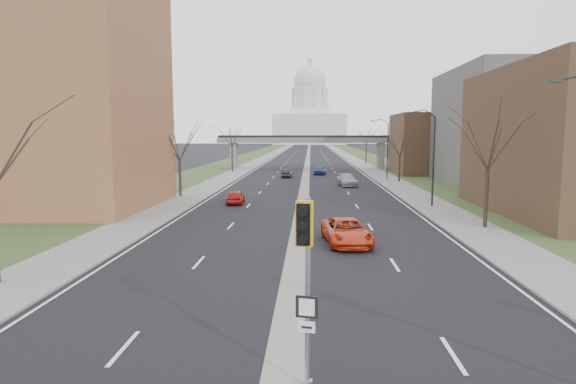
# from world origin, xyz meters

# --- Properties ---
(road_surface) EXTENTS (20.00, 600.00, 0.01)m
(road_surface) POSITION_xyz_m (0.00, 150.00, 0.01)
(road_surface) COLOR black
(road_surface) RESTS_ON ground
(median_strip) EXTENTS (1.20, 600.00, 0.02)m
(median_strip) POSITION_xyz_m (0.00, 150.00, 0.00)
(median_strip) COLOR gray
(median_strip) RESTS_ON ground
(sidewalk_right) EXTENTS (4.00, 600.00, 0.12)m
(sidewalk_right) POSITION_xyz_m (12.00, 150.00, 0.06)
(sidewalk_right) COLOR gray
(sidewalk_right) RESTS_ON ground
(sidewalk_left) EXTENTS (4.00, 600.00, 0.12)m
(sidewalk_left) POSITION_xyz_m (-12.00, 150.00, 0.06)
(sidewalk_left) COLOR gray
(sidewalk_left) RESTS_ON ground
(grass_verge_right) EXTENTS (8.00, 600.00, 0.10)m
(grass_verge_right) POSITION_xyz_m (18.00, 150.00, 0.05)
(grass_verge_right) COLOR #263E1C
(grass_verge_right) RESTS_ON ground
(grass_verge_left) EXTENTS (8.00, 600.00, 0.10)m
(grass_verge_left) POSITION_xyz_m (-18.00, 150.00, 0.05)
(grass_verge_left) COLOR #263E1C
(grass_verge_left) RESTS_ON ground
(apartment_building) EXTENTS (25.00, 16.00, 22.00)m
(apartment_building) POSITION_xyz_m (-26.00, 30.00, 11.00)
(apartment_building) COLOR #955D3B
(apartment_building) RESTS_ON ground
(commercial_block_mid) EXTENTS (18.00, 22.00, 15.00)m
(commercial_block_mid) POSITION_xyz_m (28.00, 52.00, 7.50)
(commercial_block_mid) COLOR #625F59
(commercial_block_mid) RESTS_ON ground
(commercial_block_far) EXTENTS (14.00, 14.00, 10.00)m
(commercial_block_far) POSITION_xyz_m (22.00, 70.00, 5.00)
(commercial_block_far) COLOR #513B25
(commercial_block_far) RESTS_ON ground
(pedestrian_bridge) EXTENTS (34.00, 3.00, 6.45)m
(pedestrian_bridge) POSITION_xyz_m (0.00, 80.00, 4.84)
(pedestrian_bridge) COLOR slate
(pedestrian_bridge) RESTS_ON ground
(capitol) EXTENTS (48.00, 42.00, 55.75)m
(capitol) POSITION_xyz_m (0.00, 320.00, 18.60)
(capitol) COLOR silver
(capitol) RESTS_ON ground
(streetlight_mid) EXTENTS (2.61, 0.20, 8.70)m
(streetlight_mid) POSITION_xyz_m (10.99, 32.00, 6.95)
(streetlight_mid) COLOR black
(streetlight_mid) RESTS_ON sidewalk_right
(streetlight_far) EXTENTS (2.61, 0.20, 8.70)m
(streetlight_far) POSITION_xyz_m (10.99, 58.00, 6.95)
(streetlight_far) COLOR black
(streetlight_far) RESTS_ON sidewalk_right
(tree_left_b) EXTENTS (6.75, 6.75, 8.81)m
(tree_left_b) POSITION_xyz_m (-13.00, 38.00, 6.23)
(tree_left_b) COLOR #382B21
(tree_left_b) RESTS_ON sidewalk_left
(tree_left_c) EXTENTS (7.65, 7.65, 9.99)m
(tree_left_c) POSITION_xyz_m (-13.00, 72.00, 7.04)
(tree_left_c) COLOR #382B21
(tree_left_c) RESTS_ON sidewalk_left
(tree_right_a) EXTENTS (7.20, 7.20, 9.40)m
(tree_right_a) POSITION_xyz_m (13.00, 22.00, 6.64)
(tree_right_a) COLOR #382B21
(tree_right_a) RESTS_ON sidewalk_right
(tree_right_b) EXTENTS (6.30, 6.30, 8.22)m
(tree_right_b) POSITION_xyz_m (13.00, 55.00, 5.82)
(tree_right_b) COLOR #382B21
(tree_right_b) RESTS_ON sidewalk_right
(tree_right_c) EXTENTS (7.65, 7.65, 9.99)m
(tree_right_c) POSITION_xyz_m (13.00, 95.00, 7.04)
(tree_right_c) COLOR #382B21
(tree_right_c) RESTS_ON sidewalk_right
(signal_pole_median) EXTENTS (0.61, 0.83, 5.01)m
(signal_pole_median) POSITION_xyz_m (0.62, -0.28, 3.49)
(signal_pole_median) COLOR gray
(signal_pole_median) RESTS_ON ground
(car_left_near) EXTENTS (1.76, 3.93, 1.31)m
(car_left_near) POSITION_xyz_m (-6.39, 33.35, 0.66)
(car_left_near) COLOR #AF1914
(car_left_near) RESTS_ON ground
(car_left_far) EXTENTS (1.63, 3.88, 1.25)m
(car_left_far) POSITION_xyz_m (-2.85, 62.01, 0.62)
(car_left_far) COLOR black
(car_left_far) RESTS_ON ground
(car_right_near) EXTENTS (3.11, 5.71, 1.52)m
(car_right_near) POSITION_xyz_m (2.92, 16.73, 0.76)
(car_right_near) COLOR red
(car_right_near) RESTS_ON ground
(car_right_mid) EXTENTS (2.58, 5.30, 1.48)m
(car_right_mid) POSITION_xyz_m (5.46, 49.94, 0.74)
(car_right_mid) COLOR gray
(car_right_mid) RESTS_ON ground
(car_right_far) EXTENTS (2.27, 4.65, 1.53)m
(car_right_far) POSITION_xyz_m (2.29, 67.71, 0.76)
(car_right_far) COLOR navy
(car_right_far) RESTS_ON ground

